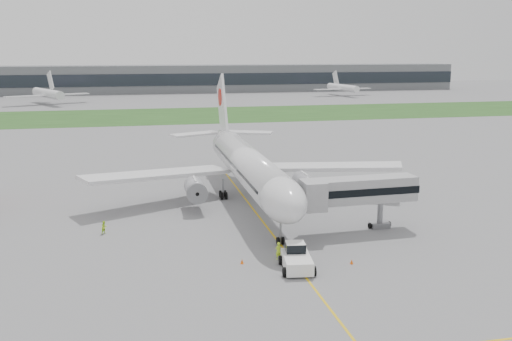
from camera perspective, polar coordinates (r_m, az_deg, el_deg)
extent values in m
plane|color=slate|center=(80.34, -0.25, -3.94)|extent=(600.00, 600.00, 0.00)
cube|color=#22471A|center=(197.47, -7.51, 5.50)|extent=(600.00, 50.00, 0.02)
cube|color=slate|center=(306.37, -9.30, 9.04)|extent=(320.00, 22.00, 14.00)
cube|color=#1F242C|center=(295.40, -9.18, 8.94)|extent=(320.00, 0.60, 6.00)
cylinder|color=silver|center=(82.82, -0.82, 0.54)|extent=(5.00, 38.00, 5.00)
ellipsoid|color=silver|center=(64.31, 2.61, -2.84)|extent=(5.00, 11.00, 5.00)
cube|color=black|center=(63.15, 2.85, -2.28)|extent=(3.20, 1.54, 1.14)
cone|color=silver|center=(104.02, -3.22, 3.33)|extent=(5.00, 10.53, 6.16)
cube|color=silver|center=(83.53, -9.87, -0.39)|extent=(22.13, 13.52, 1.70)
cube|color=silver|center=(88.36, 7.21, 0.38)|extent=(22.13, 13.52, 1.70)
cylinder|color=#9F9EA3|center=(79.81, -6.10, -1.89)|extent=(2.70, 5.20, 2.70)
cylinder|color=#9F9EA3|center=(82.95, 4.95, -1.33)|extent=(2.70, 5.20, 2.70)
cube|color=silver|center=(104.85, -3.38, 6.20)|extent=(0.45, 10.90, 12.76)
cylinder|color=#B9130A|center=(105.65, -3.48, 7.34)|extent=(0.60, 3.20, 3.20)
cube|color=silver|center=(105.77, -6.12, 3.64)|extent=(9.54, 6.34, 0.35)
cube|color=silver|center=(107.27, -0.79, 3.82)|extent=(9.54, 6.34, 0.35)
cylinder|color=gray|center=(65.93, 2.47, -6.14)|extent=(0.24, 0.24, 3.10)
cylinder|color=black|center=(86.29, -3.29, -2.45)|extent=(1.40, 1.10, 1.10)
cylinder|color=black|center=(87.47, 0.86, -2.24)|extent=(1.40, 1.10, 1.10)
cube|color=white|center=(58.93, 4.12, -9.11)|extent=(3.36, 5.22, 1.31)
cube|color=white|center=(59.76, 3.95, -7.69)|extent=(2.18, 1.99, 1.09)
cube|color=black|center=(59.74, 3.95, -7.64)|extent=(2.24, 2.05, 0.93)
cylinder|color=black|center=(60.39, 2.49, -8.95)|extent=(0.51, 1.02, 0.98)
cylinder|color=black|center=(60.80, 5.27, -8.84)|extent=(0.51, 1.02, 0.98)
cylinder|color=black|center=(57.37, 2.88, -10.11)|extent=(0.51, 1.02, 0.98)
cylinder|color=black|center=(57.80, 5.82, -9.98)|extent=(0.51, 1.02, 0.98)
cube|color=#A3A3A6|center=(70.98, 10.42, -1.91)|extent=(14.21, 3.56, 3.02)
cube|color=black|center=(70.98, 10.42, -1.91)|extent=(14.41, 3.67, 0.91)
cube|color=#A3A3A6|center=(67.62, 5.72, -2.47)|extent=(2.62, 3.42, 3.42)
cylinder|color=gray|center=(73.55, 12.30, -4.18)|extent=(0.71, 0.71, 3.83)
cube|color=gray|center=(74.00, 12.25, -5.34)|extent=(2.47, 1.50, 0.71)
cylinder|color=black|center=(73.43, 11.33, -5.44)|extent=(0.33, 0.72, 0.71)
cylinder|color=black|center=(74.58, 13.15, -5.25)|extent=(0.33, 0.72, 0.71)
cone|color=#F15A0C|center=(60.63, -1.41, -9.08)|extent=(0.38, 0.38, 0.52)
cone|color=#F15A0C|center=(61.41, 9.54, -8.97)|extent=(0.38, 0.38, 0.52)
imported|color=#CDFF2A|center=(61.62, 2.24, -8.03)|extent=(0.83, 0.69, 1.94)
imported|color=#BBF428|center=(72.27, -14.93, -5.52)|extent=(0.99, 1.00, 1.63)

